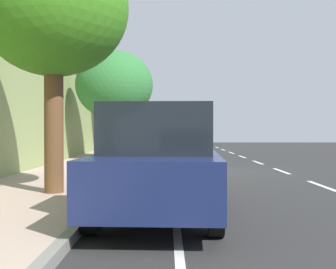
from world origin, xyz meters
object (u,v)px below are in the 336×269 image
object	(u,v)px
parked_sedan_silver_mid	(157,151)
street_tree_far_end	(53,9)
cyclist_with_backpack	(145,141)
street_tree_near_cyclist	(127,83)
parked_pickup_dark_blue_far	(161,165)
bicycle_at_curb	(149,154)
parked_sedan_green_nearest	(165,140)
street_tree_mid_block	(114,85)
parked_suv_white_second	(161,138)

from	to	relation	value
parked_sedan_silver_mid	street_tree_far_end	size ratio (longest dim) A/B	0.81
cyclist_with_backpack	street_tree_near_cyclist	distance (m)	7.12
parked_sedan_silver_mid	street_tree_near_cyclist	xyz separation A→B (m)	(2.09, -10.79, 3.64)
parked_pickup_dark_blue_far	street_tree_near_cyclist	bearing A→B (deg)	-82.92
parked_pickup_dark_blue_far	bicycle_at_curb	distance (m)	12.50
parked_sedan_green_nearest	street_tree_mid_block	world-z (taller)	street_tree_mid_block
street_tree_near_cyclist	cyclist_with_backpack	bearing A→B (deg)	102.89
parked_sedan_silver_mid	cyclist_with_backpack	distance (m)	4.75
parked_sedan_green_nearest	bicycle_at_curb	distance (m)	10.76
parked_sedan_green_nearest	street_tree_near_cyclist	distance (m)	6.02
parked_sedan_silver_mid	street_tree_mid_block	bearing A→B (deg)	-64.25
cyclist_with_backpack	parked_pickup_dark_blue_far	bearing A→B (deg)	94.27
cyclist_with_backpack	bicycle_at_curb	bearing A→B (deg)	117.11
street_tree_mid_block	street_tree_far_end	size ratio (longest dim) A/B	0.91
street_tree_near_cyclist	bicycle_at_curb	bearing A→B (deg)	103.91
street_tree_far_end	bicycle_at_curb	bearing A→B (deg)	-98.53
parked_sedan_green_nearest	street_tree_far_end	bearing A→B (deg)	83.85
bicycle_at_curb	cyclist_with_backpack	size ratio (longest dim) A/B	1.05
street_tree_far_end	street_tree_mid_block	bearing A→B (deg)	-90.00
parked_suv_white_second	street_tree_far_end	bearing A→B (deg)	82.24
street_tree_far_end	parked_sedan_green_nearest	bearing A→B (deg)	-96.15
parked_suv_white_second	street_tree_far_end	size ratio (longest dim) A/B	0.85
parked_sedan_silver_mid	bicycle_at_curb	xyz separation A→B (m)	(0.47, -4.26, -0.37)
bicycle_at_curb	parked_suv_white_second	bearing A→B (deg)	-95.95
parked_sedan_green_nearest	parked_sedan_silver_mid	bearing A→B (deg)	89.11
parked_sedan_silver_mid	parked_pickup_dark_blue_far	bearing A→B (deg)	91.90
parked_pickup_dark_blue_far	parked_suv_white_second	bearing A→B (deg)	-89.12
parked_sedan_silver_mid	bicycle_at_curb	size ratio (longest dim) A/B	2.59
bicycle_at_curb	cyclist_with_backpack	distance (m)	0.78
parked_sedan_green_nearest	cyclist_with_backpack	distance (m)	10.34
bicycle_at_curb	street_tree_mid_block	distance (m)	3.61
cyclist_with_backpack	street_tree_mid_block	distance (m)	2.99
parked_sedan_green_nearest	parked_sedan_silver_mid	distance (m)	14.99
parked_suv_white_second	parked_sedan_silver_mid	bearing A→B (deg)	89.93
cyclist_with_backpack	street_tree_far_end	distance (m)	11.75
parked_sedan_silver_mid	parked_suv_white_second	bearing A→B (deg)	-90.07
cyclist_with_backpack	street_tree_near_cyclist	world-z (taller)	street_tree_near_cyclist
parked_suv_white_second	parked_pickup_dark_blue_far	size ratio (longest dim) A/B	0.87
cyclist_with_backpack	street_tree_near_cyclist	bearing A→B (deg)	-77.11
parked_pickup_dark_blue_far	cyclist_with_backpack	bearing A→B (deg)	-85.73
parked_suv_white_second	street_tree_near_cyclist	distance (m)	4.41
parked_pickup_dark_blue_far	street_tree_mid_block	distance (m)	13.04
parked_sedan_silver_mid	street_tree_mid_block	xyz separation A→B (m)	(2.09, -4.33, 2.86)
parked_pickup_dark_blue_far	cyclist_with_backpack	xyz separation A→B (m)	(0.96, -12.90, 0.09)
street_tree_near_cyclist	street_tree_mid_block	distance (m)	6.51
parked_sedan_green_nearest	street_tree_near_cyclist	size ratio (longest dim) A/B	0.77
parked_suv_white_second	street_tree_mid_block	size ratio (longest dim) A/B	0.93
cyclist_with_backpack	parked_suv_white_second	bearing A→B (deg)	-99.59
street_tree_near_cyclist	street_tree_far_end	world-z (taller)	street_tree_near_cyclist
parked_suv_white_second	street_tree_near_cyclist	world-z (taller)	street_tree_near_cyclist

